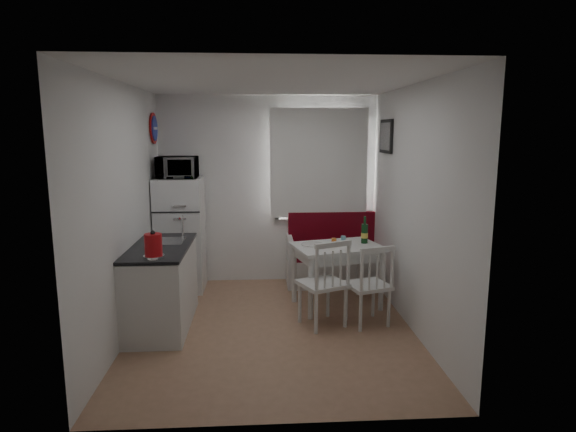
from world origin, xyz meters
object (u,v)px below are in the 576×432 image
Objects in this scene: dining_table at (337,252)px; microwave at (177,167)px; kitchen_counter at (162,285)px; chair_right at (370,277)px; fridge at (181,234)px; bench at (336,261)px; chair_left at (324,275)px; kettle at (153,245)px; wine_bottle at (365,230)px.

dining_table is 2.33m from microwave.
kitchen_counter is 2.57× the size of microwave.
chair_right is 0.35× the size of fridge.
kitchen_counter is at bearing -147.64° from bench.
chair_right is at bearing -83.64° from dining_table.
microwave is (-1.98, 0.72, 0.98)m from dining_table.
bench reaches higher than chair_left.
microwave is (-2.23, 1.38, 1.09)m from chair_right.
kettle reaches higher than dining_table.
wine_bottle is at bearing -16.02° from fridge.
dining_table is 0.72m from chair_left.
fridge is at bearing 144.52° from dining_table.
fridge is at bearing 130.08° from chair_right.
bench reaches higher than chair_right.
chair_left is 0.40× the size of fridge.
wine_bottle is at bearing -14.88° from microwave.
wine_bottle reaches higher than chair_left.
chair_left is at bearing -6.39° from kitchen_counter.
kitchen_counter is at bearing -166.28° from wine_bottle.
bench is 0.96m from dining_table.
wine_bottle is (2.30, 1.11, -0.10)m from kettle.
kitchen_counter is 3.96× the size of wine_bottle.
microwave reaches higher than wine_bottle.
dining_table is at bearing -21.22° from fridge.
bench is 2.51m from microwave.
dining_table is 2.18× the size of chair_right.
kitchen_counter is 0.87× the size of fridge.
fridge is (-2.12, -0.11, 0.43)m from bench.
kettle is at bearing 166.93° from chair_left.
kitchen_counter is 0.79m from kettle.
chair_right is 1.04× the size of microwave.
kitchen_counter is 2.54m from bench.
bench is 2.17m from fridge.
kettle is 0.80× the size of wine_bottle.
kitchen_counter reaches higher than wine_bottle.
bench is 1.01m from wine_bottle.
chair_left is at bearing -39.73° from fridge.
chair_left is 2.25× the size of kettle.
dining_table is 4.35× the size of kettle.
chair_right is at bearing -32.71° from fridge.
bench is 1.20× the size of dining_table.
microwave reaches higher than chair_left.
chair_left reaches higher than chair_right.
fridge reaches higher than chair_left.
chair_left is 1.79m from kettle.
fridge is (-2.23, 1.43, 0.19)m from chair_right.
kitchen_counter is at bearing -90.94° from microwave.
bench is at bearing 105.15° from wine_bottle.
chair_right is (0.25, -0.66, -0.11)m from dining_table.
microwave is at bearing 116.92° from chair_left.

